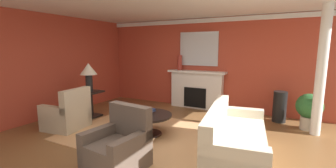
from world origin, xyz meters
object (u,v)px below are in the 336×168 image
armchair_near_window (67,116)px  coffee_table (149,119)px  vase_mantel_left (180,63)px  fireplace (196,90)px  sofa (234,140)px  table_lamp (89,72)px  vase_tall_corner (280,107)px  potted_plant (309,109)px  side_table (90,102)px  mantel_mirror (199,49)px  armchair_facing_fireplace (118,149)px

armchair_near_window → coffee_table: 1.94m
armchair_near_window → vase_mantel_left: (1.43, 3.04, 1.08)m
fireplace → sofa: (1.70, -2.73, -0.25)m
table_lamp → vase_tall_corner: table_lamp is taller
vase_mantel_left → potted_plant: (3.48, -0.56, -0.90)m
vase_tall_corner → sofa: bearing=-104.4°
side_table → vase_tall_corner: vase_tall_corner is taller
mantel_mirror → armchair_near_window: mantel_mirror is taller
fireplace → vase_mantel_left: vase_mantel_left is taller
armchair_facing_fireplace → vase_mantel_left: size_ratio=2.05×
potted_plant → vase_tall_corner: bearing=152.6°
coffee_table → armchair_facing_fireplace: bearing=-77.0°
fireplace → vase_tall_corner: bearing=-7.3°
vase_tall_corner → table_lamp: bearing=-157.4°
side_table → vase_mantel_left: 2.88m
vase_tall_corner → vase_mantel_left: 3.05m
armchair_facing_fireplace → side_table: 2.96m
sofa → table_lamp: bearing=172.1°
mantel_mirror → sofa: mantel_mirror is taller
armchair_near_window → vase_mantel_left: bearing=64.8°
sofa → armchair_near_window: 3.70m
mantel_mirror → vase_tall_corner: mantel_mirror is taller
table_lamp → potted_plant: table_lamp is taller
fireplace → potted_plant: 2.99m
coffee_table → table_lamp: size_ratio=1.33×
mantel_mirror → vase_tall_corner: (2.33, -0.42, -1.42)m
mantel_mirror → vase_mantel_left: mantel_mirror is taller
armchair_near_window → coffee_table: size_ratio=0.95×
vase_mantel_left → vase_tall_corner: bearing=-5.0°
sofa → side_table: 3.95m
table_lamp → vase_tall_corner: size_ratio=0.97×
mantel_mirror → sofa: bearing=-59.2°
armchair_facing_fireplace → table_lamp: (-2.40, 1.74, 0.92)m
side_table → table_lamp: 0.82m
armchair_facing_fireplace → potted_plant: (2.74, 3.31, 0.19)m
coffee_table → potted_plant: (3.05, 1.93, 0.16)m
mantel_mirror → table_lamp: 3.24m
sofa → armchair_near_window: (-3.68, -0.37, 0.01)m
fireplace → vase_mantel_left: bearing=-174.9°
armchair_near_window → side_table: armchair_near_window is taller
fireplace → table_lamp: table_lamp is taller
armchair_facing_fireplace → side_table: armchair_facing_fireplace is taller
fireplace → potted_plant: bearing=-11.8°
table_lamp → potted_plant: 5.42m
armchair_facing_fireplace → vase_tall_corner: armchair_facing_fireplace is taller
fireplace → vase_tall_corner: size_ratio=2.32×
side_table → table_lamp: (0.00, 0.00, 0.82)m
vase_mantel_left → coffee_table: bearing=-80.4°
potted_plant → sofa: bearing=-120.1°
side_table → vase_mantel_left: bearing=52.1°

